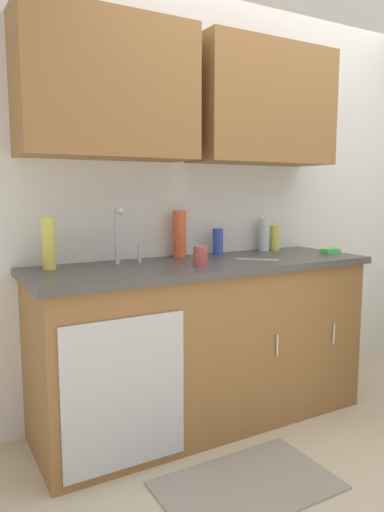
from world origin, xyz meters
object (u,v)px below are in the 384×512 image
at_px(bottle_soap, 218,242).
at_px(bottle_water_tall, 180,234).
at_px(cup_by_sink, 200,256).
at_px(knife_on_counter, 257,259).
at_px(sink, 134,270).
at_px(bottle_dish_liquid, 275,238).
at_px(bottle_cleaner_spray, 264,235).
at_px(bottle_water_short, 49,243).
at_px(sponge, 331,251).

bearing_deg(bottle_soap, bottle_water_tall, 177.68).
height_order(cup_by_sink, knife_on_counter, cup_by_sink).
bearing_deg(sink, bottle_water_tall, 29.75).
height_order(bottle_dish_liquid, cup_by_sink, bottle_dish_liquid).
height_order(bottle_water_tall, bottle_soap, bottle_water_tall).
height_order(sink, bottle_cleaner_spray, sink).
height_order(bottle_dish_liquid, knife_on_counter, bottle_dish_liquid).
relative_size(bottle_soap, knife_on_counter, 0.68).
bearing_deg(sink, cup_by_sink, -19.74).
bearing_deg(bottle_dish_liquid, bottle_water_short, -177.19).
bearing_deg(bottle_dish_liquid, bottle_cleaner_spray, 179.26).
relative_size(sink, bottle_water_short, 1.90).
height_order(bottle_dish_liquid, sponge, bottle_dish_liquid).
bearing_deg(cup_by_sink, bottle_dish_liquid, 23.48).
bearing_deg(sink, bottle_dish_liquid, 11.27).
distance_m(bottle_water_tall, cup_by_sink, 0.35).
bearing_deg(knife_on_counter, cup_by_sink, 44.57).
height_order(sink, bottle_dish_liquid, sink).
distance_m(sink, bottle_water_tall, 0.47).
xyz_separation_m(bottle_dish_liquid, bottle_water_short, (-1.51, -0.07, 0.05)).
xyz_separation_m(bottle_soap, cup_by_sink, (-0.32, -0.33, -0.03)).
distance_m(sink, cup_by_sink, 0.36).
xyz_separation_m(bottle_dish_liquid, bottle_cleaner_spray, (-0.09, 0.00, 0.02)).
distance_m(sink, bottle_cleaner_spray, 1.05).
relative_size(bottle_cleaner_spray, bottle_soap, 1.31).
bearing_deg(bottle_water_short, sink, -20.18).
relative_size(bottle_soap, bottle_water_short, 0.62).
distance_m(bottle_cleaner_spray, bottle_water_short, 1.42).
bearing_deg(cup_by_sink, bottle_cleaner_spray, 26.27).
height_order(sink, sponge, sink).
bearing_deg(bottle_cleaner_spray, bottle_water_tall, -179.76).
distance_m(bottle_cleaner_spray, bottle_soap, 0.37).
height_order(bottle_water_short, sponge, bottle_water_short).
xyz_separation_m(bottle_dish_liquid, knife_on_counter, (-0.39, -0.32, -0.08)).
height_order(bottle_soap, bottle_water_short, bottle_water_short).
relative_size(bottle_soap, cup_by_sink, 1.57).
bearing_deg(cup_by_sink, sink, 160.26).
relative_size(sink, knife_on_counter, 2.08).
relative_size(sink, bottle_water_tall, 1.80).
height_order(bottle_cleaner_spray, bottle_water_short, bottle_water_short).
bearing_deg(bottle_water_short, sponge, -8.34).
relative_size(cup_by_sink, knife_on_counter, 0.43).
bearing_deg(bottle_soap, bottle_dish_liquid, 1.50).
distance_m(bottle_cleaner_spray, knife_on_counter, 0.45).
xyz_separation_m(sink, bottle_water_short, (-0.40, 0.15, 0.15)).
bearing_deg(bottle_cleaner_spray, knife_on_counter, -132.68).
distance_m(bottle_dish_liquid, bottle_cleaner_spray, 0.09).
relative_size(bottle_water_short, knife_on_counter, 1.10).
bearing_deg(bottle_cleaner_spray, bottle_water_short, -176.96).
height_order(sink, knife_on_counter, sink).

